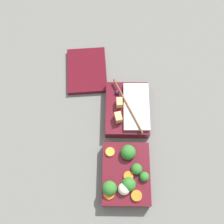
# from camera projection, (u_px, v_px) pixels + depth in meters

# --- Properties ---
(ground_plane) EXTENTS (3.00, 3.00, 0.00)m
(ground_plane) POSITION_uv_depth(u_px,v_px,m) (127.00, 141.00, 0.81)
(ground_plane) COLOR slate
(bento_tray_vegetable) EXTENTS (0.18, 0.14, 0.07)m
(bento_tray_vegetable) POSITION_uv_depth(u_px,v_px,m) (126.00, 174.00, 0.74)
(bento_tray_vegetable) COLOR #510F19
(bento_tray_vegetable) RESTS_ON ground_plane
(bento_tray_rice) EXTENTS (0.18, 0.13, 0.07)m
(bento_tray_rice) POSITION_uv_depth(u_px,v_px,m) (128.00, 109.00, 0.83)
(bento_tray_rice) COLOR #510F19
(bento_tray_rice) RESTS_ON ground_plane
(bento_lid) EXTENTS (0.18, 0.15, 0.02)m
(bento_lid) POSITION_uv_depth(u_px,v_px,m) (87.00, 70.00, 0.90)
(bento_lid) COLOR #510F19
(bento_lid) RESTS_ON ground_plane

